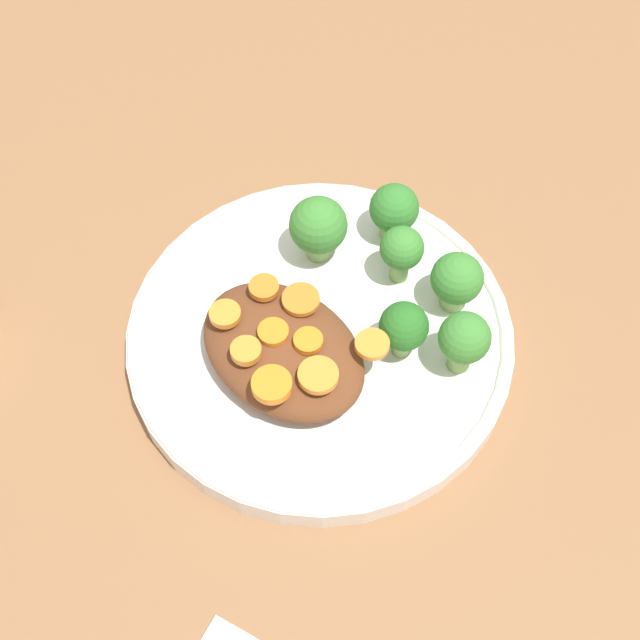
% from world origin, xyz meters
% --- Properties ---
extents(ground_plane, '(4.00, 4.00, 0.00)m').
position_xyz_m(ground_plane, '(0.00, 0.00, 0.00)').
color(ground_plane, '#8C603D').
extents(plate, '(0.28, 0.28, 0.02)m').
position_xyz_m(plate, '(0.00, 0.00, 0.01)').
color(plate, white).
rests_on(plate, ground_plane).
extents(stew_mound, '(0.13, 0.09, 0.04)m').
position_xyz_m(stew_mound, '(0.00, -0.04, 0.04)').
color(stew_mound, brown).
rests_on(stew_mound, plate).
extents(broccoli_floret_0, '(0.04, 0.04, 0.05)m').
position_xyz_m(broccoli_floret_0, '(0.09, 0.05, 0.05)').
color(broccoli_floret_0, '#759E51').
rests_on(broccoli_floret_0, plate).
extents(broccoli_floret_1, '(0.03, 0.03, 0.05)m').
position_xyz_m(broccoli_floret_1, '(0.05, 0.03, 0.05)').
color(broccoli_floret_1, '#7FA85B').
rests_on(broccoli_floret_1, plate).
extents(broccoli_floret_2, '(0.04, 0.04, 0.06)m').
position_xyz_m(broccoli_floret_2, '(-0.05, 0.05, 0.05)').
color(broccoli_floret_2, '#7FA85B').
rests_on(broccoli_floret_2, plate).
extents(broccoli_floret_3, '(0.03, 0.03, 0.05)m').
position_xyz_m(broccoli_floret_3, '(0.01, 0.08, 0.05)').
color(broccoli_floret_3, '#759E51').
rests_on(broccoli_floret_3, plate).
extents(broccoli_floret_4, '(0.04, 0.04, 0.05)m').
position_xyz_m(broccoli_floret_4, '(-0.02, 0.10, 0.05)').
color(broccoli_floret_4, '#7FA85B').
rests_on(broccoli_floret_4, plate).
extents(broccoli_floret_5, '(0.04, 0.04, 0.05)m').
position_xyz_m(broccoli_floret_5, '(0.05, 0.09, 0.05)').
color(broccoli_floret_5, '#7FA85B').
rests_on(broccoli_floret_5, plate).
extents(carrot_slice_0, '(0.02, 0.02, 0.00)m').
position_xyz_m(carrot_slice_0, '(-0.01, -0.04, 0.06)').
color(carrot_slice_0, orange).
rests_on(carrot_slice_0, stew_mound).
extents(carrot_slice_1, '(0.03, 0.03, 0.01)m').
position_xyz_m(carrot_slice_1, '(0.02, -0.07, 0.06)').
color(carrot_slice_1, orange).
rests_on(carrot_slice_1, stew_mound).
extents(carrot_slice_2, '(0.02, 0.02, 0.01)m').
position_xyz_m(carrot_slice_2, '(-0.01, -0.06, 0.06)').
color(carrot_slice_2, orange).
rests_on(carrot_slice_2, stew_mound).
extents(carrot_slice_3, '(0.02, 0.02, 0.01)m').
position_xyz_m(carrot_slice_3, '(-0.04, -0.05, 0.06)').
color(carrot_slice_3, orange).
rests_on(carrot_slice_3, stew_mound).
extents(carrot_slice_4, '(0.02, 0.02, 0.01)m').
position_xyz_m(carrot_slice_4, '(-0.04, -0.02, 0.06)').
color(carrot_slice_4, orange).
rests_on(carrot_slice_4, stew_mound).
extents(carrot_slice_5, '(0.02, 0.02, 0.01)m').
position_xyz_m(carrot_slice_5, '(0.02, -0.03, 0.06)').
color(carrot_slice_5, orange).
rests_on(carrot_slice_5, stew_mound).
extents(carrot_slice_6, '(0.03, 0.03, 0.01)m').
position_xyz_m(carrot_slice_6, '(0.04, -0.04, 0.06)').
color(carrot_slice_6, orange).
rests_on(carrot_slice_6, stew_mound).
extents(carrot_slice_7, '(0.03, 0.03, 0.00)m').
position_xyz_m(carrot_slice_7, '(-0.01, -0.01, 0.06)').
color(carrot_slice_7, orange).
rests_on(carrot_slice_7, stew_mound).
extents(carrot_slice_8, '(0.02, 0.02, 0.00)m').
position_xyz_m(carrot_slice_8, '(0.05, -0.00, 0.06)').
color(carrot_slice_8, orange).
rests_on(carrot_slice_8, stew_mound).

